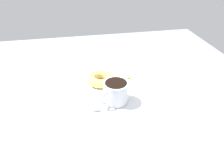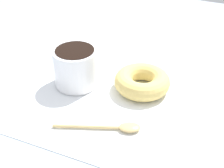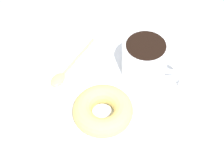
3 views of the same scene
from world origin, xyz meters
TOP-DOWN VIEW (x-y plane):
  - ground_plane at (0.00, 0.00)cm, footprint 120.00×120.00cm
  - napkin at (1.39, 0.89)cm, footprint 35.15×35.15cm
  - coffee_cup at (-6.45, 1.18)cm, footprint 8.97×10.42cm
  - donut at (6.18, 4.39)cm, footprint 10.75×10.75cm
  - spoon at (6.14, -8.13)cm, footprint 14.10×6.68cm
  - sugar_cube at (-10.04, 8.76)cm, footprint 1.81×1.81cm

SIDE VIEW (x-z plane):
  - ground_plane at x=0.00cm, z-range -2.00..0.00cm
  - napkin at x=1.39cm, z-range 0.00..0.30cm
  - spoon at x=6.14cm, z-range 0.25..1.15cm
  - sugar_cube at x=-10.04cm, z-range 0.30..2.11cm
  - donut at x=6.18cm, z-range 0.30..3.80cm
  - coffee_cup at x=-6.45cm, z-range 0.44..7.94cm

